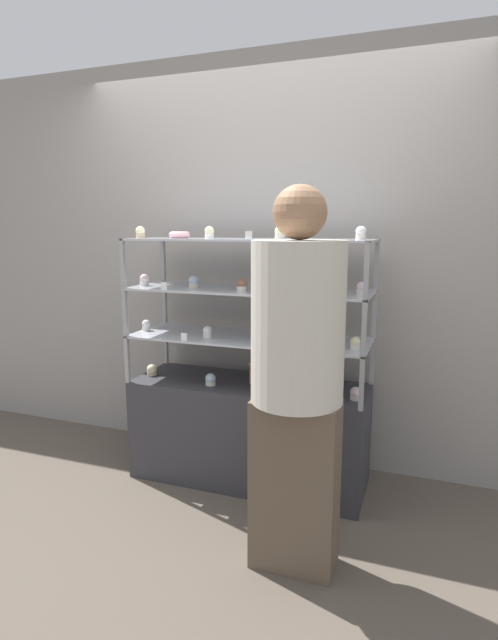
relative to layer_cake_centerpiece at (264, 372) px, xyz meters
name	(u,v)px	position (x,y,z in m)	size (l,w,h in m)	color
ground_plane	(249,478)	(-0.08, -0.05, -0.68)	(20.00, 20.00, 0.00)	brown
back_wall	(270,264)	(-0.08, 0.34, 0.62)	(8.00, 0.05, 2.60)	gray
display_base	(249,431)	(-0.08, -0.05, -0.37)	(1.40, 0.49, 0.61)	#333338
display_riser_lower	(249,339)	(-0.08, -0.05, 0.20)	(1.40, 0.49, 0.29)	#99999E
display_riser_middle	(249,291)	(-0.08, -0.05, 0.49)	(1.40, 0.49, 0.29)	#99999E
display_riser_upper	(249,241)	(-0.08, -0.05, 0.78)	(1.40, 0.49, 0.29)	#99999E
layer_cake_centerpiece	(264,372)	(0.00, 0.00, 0.00)	(0.19, 0.19, 0.13)	#C66660
sheet_cake_frosted	(313,285)	(0.29, -0.01, 0.54)	(0.24, 0.13, 0.06)	#C66660
cupcake_0	(152,370)	(-0.71, -0.11, -0.03)	(0.06, 0.06, 0.07)	#CCB28C
cupcake_1	(211,380)	(-0.28, -0.16, -0.03)	(0.06, 0.06, 0.07)	beige
cupcake_2	(282,385)	(0.14, -0.11, -0.03)	(0.06, 0.06, 0.07)	beige
cupcake_3	(356,394)	(0.56, -0.13, -0.03)	(0.06, 0.06, 0.07)	beige
price_tag_0	(272,395)	(0.14, -0.28, -0.04)	(0.04, 0.00, 0.04)	white
cupcake_4	(146,325)	(-0.74, -0.11, 0.25)	(0.05, 0.05, 0.07)	white
cupcake_5	(207,332)	(-0.30, -0.16, 0.25)	(0.05, 0.05, 0.07)	white
cupcake_6	(282,337)	(0.15, -0.15, 0.25)	(0.05, 0.05, 0.07)	beige
cupcake_7	(355,343)	(0.55, -0.16, 0.25)	(0.05, 0.05, 0.07)	white
price_tag_1	(184,337)	(-0.39, -0.28, 0.24)	(0.04, 0.00, 0.04)	white
cupcake_8	(144,280)	(-0.72, -0.13, 0.54)	(0.06, 0.06, 0.07)	white
cupcake_9	(194,282)	(-0.40, -0.13, 0.54)	(0.06, 0.06, 0.07)	beige
cupcake_10	(241,285)	(-0.08, -0.17, 0.54)	(0.06, 0.06, 0.07)	white
cupcake_11	(362,289)	(0.57, -0.11, 0.54)	(0.06, 0.06, 0.07)	white
price_tag_2	(164,286)	(-0.51, -0.28, 0.53)	(0.04, 0.00, 0.04)	white
cupcake_12	(140,232)	(-0.73, -0.15, 0.83)	(0.05, 0.05, 0.07)	#CCB28C
cupcake_13	(209,233)	(-0.30, -0.11, 0.83)	(0.05, 0.05, 0.07)	white
cupcake_14	(280,233)	(0.14, -0.16, 0.83)	(0.05, 0.05, 0.07)	beige
cupcake_15	(361,233)	(0.56, -0.17, 0.83)	(0.05, 0.05, 0.07)	beige
price_tag_3	(249,235)	(0.00, -0.28, 0.81)	(0.04, 0.00, 0.04)	white
donut_glazed	(180,235)	(-0.52, -0.05, 0.81)	(0.12, 0.12, 0.04)	#EFB2BC
customer_figure	(297,374)	(0.39, -0.74, 0.23)	(0.40, 0.40, 1.70)	brown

